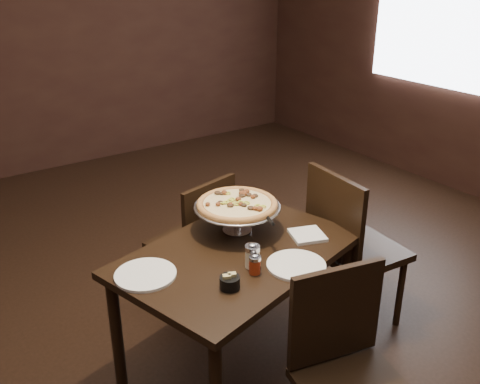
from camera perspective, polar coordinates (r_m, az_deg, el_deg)
room at (r=2.25m, az=0.82°, el=9.52°), size 6.04×7.04×2.84m
dining_table at (r=2.57m, az=-0.28°, el=-8.08°), size 1.26×1.00×0.69m
pizza_stand at (r=2.63m, az=-0.31°, el=-1.35°), size 0.43×0.43×0.18m
parmesan_shaker at (r=2.37m, az=1.33°, el=-6.81°), size 0.07×0.07×0.12m
pepper_flake_shaker at (r=2.33m, az=1.59°, el=-7.71°), size 0.05×0.05×0.09m
packet_caddy at (r=2.25m, az=-1.10°, el=-9.57°), size 0.09×0.09×0.07m
napkin_stack at (r=2.66m, az=7.19°, el=-4.59°), size 0.20×0.20×0.02m
plate_left at (r=2.37m, az=-10.05°, el=-8.68°), size 0.27×0.27×0.01m
plate_near at (r=2.41m, az=6.01°, el=-7.77°), size 0.27×0.27×0.01m
serving_spatula at (r=2.50m, az=3.15°, el=-3.01°), size 0.12×0.12×0.02m
chair_far at (r=3.12m, az=-4.64°, el=-5.00°), size 0.47×0.47×0.84m
chair_near at (r=2.25m, az=11.41°, el=-17.96°), size 0.48×0.48×0.87m
chair_side at (r=3.00m, az=11.56°, el=-5.41°), size 0.48×0.48×0.94m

